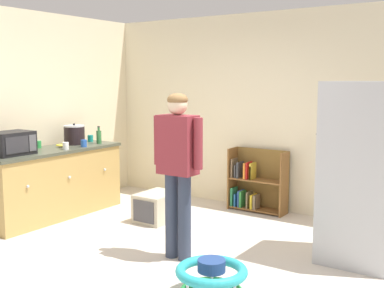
{
  "coord_description": "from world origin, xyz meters",
  "views": [
    {
      "loc": [
        2.76,
        -3.7,
        1.8
      ],
      "look_at": [
        0.0,
        0.39,
        1.13
      ],
      "focal_mm": 44.85,
      "sensor_mm": 36.0,
      "label": 1
    }
  ],
  "objects_px": {
    "baby_walker": "(211,278)",
    "pet_carrier": "(157,207)",
    "refrigerator": "(362,173)",
    "bookshelf": "(255,184)",
    "green_glass_bottle": "(99,137)",
    "crock_pot": "(74,135)",
    "standing_person": "(178,161)",
    "amber_bottle": "(27,143)",
    "green_cup": "(38,144)",
    "teal_cup": "(90,138)",
    "red_cup": "(30,146)",
    "banana_bunch": "(63,145)",
    "white_cup": "(66,146)",
    "blue_cup": "(84,143)",
    "kitchen_counter": "(53,183)",
    "microwave": "(11,143)"
  },
  "relations": [
    {
      "from": "crock_pot",
      "to": "amber_bottle",
      "type": "relative_size",
      "value": 1.19
    },
    {
      "from": "refrigerator",
      "to": "blue_cup",
      "type": "relative_size",
      "value": 18.74
    },
    {
      "from": "standing_person",
      "to": "blue_cup",
      "type": "xyz_separation_m",
      "value": [
        -2.03,
        0.67,
        -0.05
      ]
    },
    {
      "from": "kitchen_counter",
      "to": "teal_cup",
      "type": "xyz_separation_m",
      "value": [
        -0.13,
        0.8,
        0.5
      ]
    },
    {
      "from": "bookshelf",
      "to": "standing_person",
      "type": "height_order",
      "value": "standing_person"
    },
    {
      "from": "green_cup",
      "to": "pet_carrier",
      "type": "bearing_deg",
      "value": 23.99
    },
    {
      "from": "microwave",
      "to": "green_glass_bottle",
      "type": "distance_m",
      "value": 1.33
    },
    {
      "from": "pet_carrier",
      "to": "white_cup",
      "type": "bearing_deg",
      "value": -152.82
    },
    {
      "from": "green_glass_bottle",
      "to": "crock_pot",
      "type": "bearing_deg",
      "value": -134.32
    },
    {
      "from": "standing_person",
      "to": "amber_bottle",
      "type": "bearing_deg",
      "value": 179.74
    },
    {
      "from": "red_cup",
      "to": "blue_cup",
      "type": "xyz_separation_m",
      "value": [
        0.39,
        0.56,
        0.0
      ]
    },
    {
      "from": "green_glass_bottle",
      "to": "green_cup",
      "type": "distance_m",
      "value": 0.84
    },
    {
      "from": "refrigerator",
      "to": "standing_person",
      "type": "xyz_separation_m",
      "value": [
        -1.53,
        -0.95,
        0.11
      ]
    },
    {
      "from": "baby_walker",
      "to": "banana_bunch",
      "type": "xyz_separation_m",
      "value": [
        -2.98,
        1.04,
        0.77
      ]
    },
    {
      "from": "green_glass_bottle",
      "to": "green_cup",
      "type": "height_order",
      "value": "green_glass_bottle"
    },
    {
      "from": "bookshelf",
      "to": "green_cup",
      "type": "height_order",
      "value": "green_cup"
    },
    {
      "from": "teal_cup",
      "to": "bookshelf",
      "type": "bearing_deg",
      "value": 23.23
    },
    {
      "from": "white_cup",
      "to": "teal_cup",
      "type": "xyz_separation_m",
      "value": [
        -0.33,
        0.75,
        0.0
      ]
    },
    {
      "from": "kitchen_counter",
      "to": "baby_walker",
      "type": "height_order",
      "value": "kitchen_counter"
    },
    {
      "from": "pet_carrier",
      "to": "banana_bunch",
      "type": "bearing_deg",
      "value": -161.57
    },
    {
      "from": "white_cup",
      "to": "green_cup",
      "type": "xyz_separation_m",
      "value": [
        -0.41,
        -0.11,
        0.0
      ]
    },
    {
      "from": "pet_carrier",
      "to": "standing_person",
      "type": "bearing_deg",
      "value": -42.8
    },
    {
      "from": "baby_walker",
      "to": "pet_carrier",
      "type": "bearing_deg",
      "value": 139.67
    },
    {
      "from": "kitchen_counter",
      "to": "microwave",
      "type": "height_order",
      "value": "microwave"
    },
    {
      "from": "pet_carrier",
      "to": "green_glass_bottle",
      "type": "height_order",
      "value": "green_glass_bottle"
    },
    {
      "from": "banana_bunch",
      "to": "baby_walker",
      "type": "bearing_deg",
      "value": -19.22
    },
    {
      "from": "red_cup",
      "to": "green_glass_bottle",
      "type": "bearing_deg",
      "value": 70.54
    },
    {
      "from": "teal_cup",
      "to": "red_cup",
      "type": "xyz_separation_m",
      "value": [
        -0.06,
        -1.0,
        0.0
      ]
    },
    {
      "from": "white_cup",
      "to": "red_cup",
      "type": "bearing_deg",
      "value": -147.3
    },
    {
      "from": "crock_pot",
      "to": "microwave",
      "type": "bearing_deg",
      "value": -84.83
    },
    {
      "from": "standing_person",
      "to": "white_cup",
      "type": "xyz_separation_m",
      "value": [
        -2.04,
        0.37,
        -0.05
      ]
    },
    {
      "from": "banana_bunch",
      "to": "blue_cup",
      "type": "relative_size",
      "value": 1.67
    },
    {
      "from": "standing_person",
      "to": "microwave",
      "type": "xyz_separation_m",
      "value": [
        -2.24,
        -0.29,
        0.04
      ]
    },
    {
      "from": "green_glass_bottle",
      "to": "blue_cup",
      "type": "bearing_deg",
      "value": -78.8
    },
    {
      "from": "kitchen_counter",
      "to": "bookshelf",
      "type": "xyz_separation_m",
      "value": [
        2.07,
        1.75,
        -0.09
      ]
    },
    {
      "from": "green_cup",
      "to": "red_cup",
      "type": "relative_size",
      "value": 1.0
    },
    {
      "from": "teal_cup",
      "to": "green_cup",
      "type": "xyz_separation_m",
      "value": [
        -0.08,
        -0.86,
        0.0
      ]
    },
    {
      "from": "refrigerator",
      "to": "bookshelf",
      "type": "bearing_deg",
      "value": 146.99
    },
    {
      "from": "green_glass_bottle",
      "to": "bookshelf",
      "type": "bearing_deg",
      "value": 28.11
    },
    {
      "from": "bookshelf",
      "to": "crock_pot",
      "type": "xyz_separation_m",
      "value": [
        -2.17,
        -1.27,
        0.67
      ]
    },
    {
      "from": "pet_carrier",
      "to": "crock_pot",
      "type": "xyz_separation_m",
      "value": [
        -1.36,
        -0.12,
        0.85
      ]
    },
    {
      "from": "teal_cup",
      "to": "microwave",
      "type": "bearing_deg",
      "value": -84.86
    },
    {
      "from": "standing_person",
      "to": "green_cup",
      "type": "xyz_separation_m",
      "value": [
        -2.45,
        0.26,
        -0.05
      ]
    },
    {
      "from": "green_glass_bottle",
      "to": "white_cup",
      "type": "distance_m",
      "value": 0.67
    },
    {
      "from": "amber_bottle",
      "to": "green_cup",
      "type": "distance_m",
      "value": 0.27
    },
    {
      "from": "amber_bottle",
      "to": "green_cup",
      "type": "xyz_separation_m",
      "value": [
        -0.1,
        0.25,
        -0.05
      ]
    },
    {
      "from": "refrigerator",
      "to": "green_cup",
      "type": "xyz_separation_m",
      "value": [
        -3.97,
        -0.7,
        0.06
      ]
    },
    {
      "from": "baby_walker",
      "to": "banana_bunch",
      "type": "relative_size",
      "value": 3.82
    },
    {
      "from": "pet_carrier",
      "to": "green_glass_bottle",
      "type": "xyz_separation_m",
      "value": [
        -1.12,
        0.12,
        0.82
      ]
    },
    {
      "from": "standing_person",
      "to": "crock_pot",
      "type": "xyz_separation_m",
      "value": [
        -2.34,
        0.79,
        0.03
      ]
    }
  ]
}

